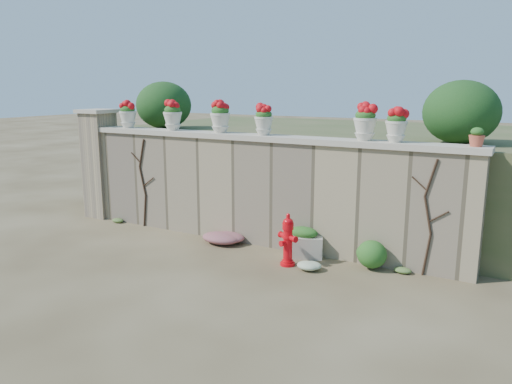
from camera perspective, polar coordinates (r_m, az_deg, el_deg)
The scene contains 21 objects.
ground at distance 8.40m, azimuth -6.00°, elevation -8.94°, with size 80.00×80.00×0.00m, color #493B24.
stone_wall at distance 9.58m, azimuth 0.09°, elevation 0.00°, with size 8.00×0.40×2.00m, color gray.
wall_cap at distance 9.42m, azimuth 0.09°, elevation 6.26°, with size 8.10×0.52×0.10m, color beige.
gate_pillar at distance 12.09m, azimuth -17.37°, elevation 3.20°, with size 0.72×0.72×2.48m.
raised_fill at distance 12.42m, azimuth 7.33°, elevation 2.68°, with size 9.00×6.00×2.00m, color #384C23.
back_shrub_left at distance 12.19m, azimuth -10.49°, elevation 9.73°, with size 1.30×1.30×1.10m, color #143814.
back_shrub_right at distance 9.46m, azimuth 22.40°, elevation 8.43°, with size 1.30×1.30×1.10m, color #143814.
vine_left at distance 10.95m, azimuth -12.79°, elevation 1.17°, with size 0.60×0.04×1.91m.
vine_right at distance 8.31m, azimuth 19.11°, elevation -2.61°, with size 0.60×0.04×1.91m.
fire_hydrant at distance 8.47m, azimuth 3.65°, elevation -5.45°, with size 0.39×0.28×0.90m.
planter_box at distance 8.97m, azimuth 5.46°, elevation -5.81°, with size 0.76×0.61×0.55m.
green_shrub at distance 8.58m, azimuth 12.49°, elevation -6.60°, with size 0.63×0.56×0.60m, color #1E5119.
magenta_clump at distance 9.76m, azimuth -4.47°, elevation -5.05°, with size 1.02×0.68×0.27m, color #C22671.
white_flowers at distance 8.38m, azimuth 6.35°, elevation -8.32°, with size 0.51×0.41×0.18m, color white.
urn_pot_0 at distance 11.31m, azimuth -14.44°, elevation 8.57°, with size 0.37×0.37×0.58m.
urn_pot_1 at distance 10.50m, azimuth -9.51°, elevation 8.60°, with size 0.38×0.38×0.60m.
urn_pot_2 at distance 9.81m, azimuth -4.11°, elevation 8.54°, with size 0.39×0.39×0.62m.
urn_pot_3 at distance 9.32m, azimuth 0.89°, elevation 8.19°, with size 0.35×0.35×0.55m.
urn_pot_4 at distance 8.57m, azimuth 12.36°, elevation 7.78°, with size 0.39×0.39×0.61m.
urn_pot_5 at distance 8.44m, azimuth 15.74°, elevation 7.35°, with size 0.35×0.35×0.56m.
terracotta_pot at distance 8.25m, azimuth 23.91°, elevation 5.66°, with size 0.23×0.23×0.28m.
Camera 1 is at (4.58, -6.37, 3.00)m, focal length 35.00 mm.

